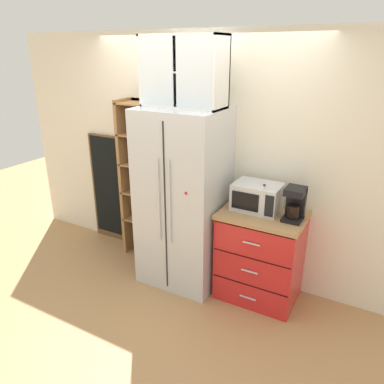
# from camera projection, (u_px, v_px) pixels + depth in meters

# --- Properties ---
(ground_plane) EXTENTS (10.59, 10.59, 0.00)m
(ground_plane) POSITION_uv_depth(u_px,v_px,m) (184.00, 276.00, 4.12)
(ground_plane) COLOR tan
(wall_back_cream) EXTENTS (4.90, 0.10, 2.55)m
(wall_back_cream) POSITION_uv_depth(u_px,v_px,m) (201.00, 157.00, 3.99)
(wall_back_cream) COLOR silver
(wall_back_cream) RESTS_ON ground
(refrigerator) EXTENTS (0.82, 0.71, 1.85)m
(refrigerator) POSITION_uv_depth(u_px,v_px,m) (183.00, 199.00, 3.79)
(refrigerator) COLOR silver
(refrigerator) RESTS_ON ground
(pantry_shelf_column) EXTENTS (0.50, 0.32, 1.86)m
(pantry_shelf_column) POSITION_uv_depth(u_px,v_px,m) (144.00, 178.00, 4.31)
(pantry_shelf_column) COLOR brown
(pantry_shelf_column) RESTS_ON ground
(counter_cabinet) EXTENTS (0.79, 0.58, 0.92)m
(counter_cabinet) POSITION_uv_depth(u_px,v_px,m) (260.00, 255.00, 3.64)
(counter_cabinet) COLOR red
(counter_cabinet) RESTS_ON ground
(microwave) EXTENTS (0.44, 0.33, 0.26)m
(microwave) POSITION_uv_depth(u_px,v_px,m) (257.00, 197.00, 3.51)
(microwave) COLOR silver
(microwave) RESTS_ON counter_cabinet
(coffee_maker) EXTENTS (0.17, 0.20, 0.31)m
(coffee_maker) POSITION_uv_depth(u_px,v_px,m) (295.00, 203.00, 3.30)
(coffee_maker) COLOR black
(coffee_maker) RESTS_ON counter_cabinet
(mug_red) EXTENTS (0.12, 0.09, 0.09)m
(mug_red) POSITION_uv_depth(u_px,v_px,m) (263.00, 210.00, 3.43)
(mug_red) COLOR red
(mug_red) RESTS_ON counter_cabinet
(mug_cream) EXTENTS (0.11, 0.07, 0.09)m
(mug_cream) POSITION_uv_depth(u_px,v_px,m) (264.00, 208.00, 3.47)
(mug_cream) COLOR silver
(mug_cream) RESTS_ON counter_cabinet
(bottle_green) EXTENTS (0.07, 0.07, 0.26)m
(bottle_green) POSITION_uv_depth(u_px,v_px,m) (265.00, 201.00, 3.45)
(bottle_green) COLOR #285B33
(bottle_green) RESTS_ON counter_cabinet
(bottle_clear) EXTENTS (0.06, 0.06, 0.29)m
(bottle_clear) POSITION_uv_depth(u_px,v_px,m) (263.00, 201.00, 3.40)
(bottle_clear) COLOR silver
(bottle_clear) RESTS_ON counter_cabinet
(upper_cabinet) EXTENTS (0.79, 0.32, 0.64)m
(upper_cabinet) POSITION_uv_depth(u_px,v_px,m) (185.00, 72.00, 3.38)
(upper_cabinet) COLOR silver
(upper_cabinet) RESTS_ON refrigerator
(chalkboard_menu) EXTENTS (0.60, 0.04, 1.39)m
(chalkboard_menu) POSITION_uv_depth(u_px,v_px,m) (111.00, 189.00, 4.70)
(chalkboard_menu) COLOR brown
(chalkboard_menu) RESTS_ON ground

